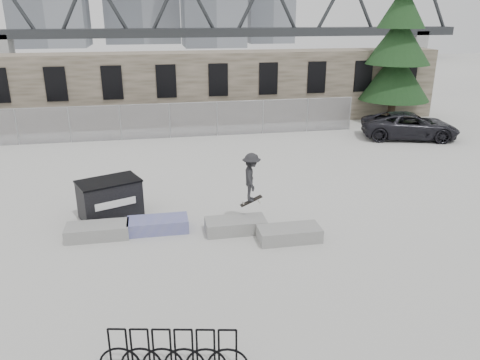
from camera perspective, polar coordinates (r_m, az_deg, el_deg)
name	(u,v)px	position (r m, az deg, el deg)	size (l,w,h in m)	color
ground	(188,232)	(15.80, -6.41, -6.32)	(120.00, 120.00, 0.00)	beige
stone_wall	(166,89)	(30.77, -9.01, 10.94)	(36.00, 2.58, 4.50)	brown
chainlink_fence	(170,120)	(27.32, -8.58, 7.22)	(22.06, 0.06, 2.02)	gray
planter_far_left	(98,230)	(15.95, -16.98, -5.90)	(2.00, 0.90, 0.44)	gray
planter_center_left	(158,224)	(15.92, -9.98, -5.33)	(2.00, 0.90, 0.44)	#373DA7
planter_center_right	(236,225)	(15.64, -0.55, -5.49)	(2.00, 0.90, 0.44)	gray
planter_offset	(289,233)	(15.16, 6.02, -6.47)	(2.00, 0.90, 0.44)	gray
dumpster	(110,198)	(17.20, -15.58, -2.18)	(2.42, 1.97, 1.38)	black
bike_rack	(173,348)	(10.29, -8.18, -19.64)	(3.09, 0.66, 0.90)	black
spruce_tree	(398,46)	(32.73, 18.75, 15.18)	(4.60, 4.60, 11.50)	#38281E
truss_bridge	(226,31)	(70.06, -1.72, 17.66)	(70.00, 3.00, 9.80)	#2D3033
suv	(410,126)	(28.68, 19.99, 6.25)	(2.48, 5.37, 1.49)	black
skateboarder	(251,177)	(15.55, 1.40, 0.33)	(0.78, 1.15, 1.83)	#242426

